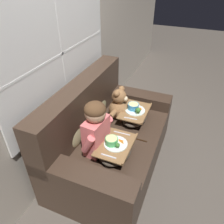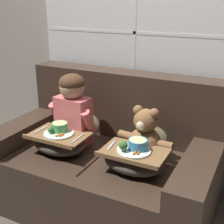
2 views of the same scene
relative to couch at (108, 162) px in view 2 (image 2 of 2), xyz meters
The scene contains 9 objects.
ground_plane 0.36m from the couch, 90.00° to the right, with size 14.00×14.00×0.00m, color #4C443D.
wall_back_with_window 1.08m from the couch, 90.00° to the left, with size 8.00×0.08×2.60m.
couch is the anchor object (origin of this frame).
throw_pillow_behind_child 0.47m from the couch, 142.17° to the left, with size 0.33×0.16×0.34m.
throw_pillow_behind_teddy 0.47m from the couch, 37.83° to the left, with size 0.31×0.15×0.32m.
child_figure 0.52m from the couch, behind, with size 0.41×0.21×0.56m.
teddy_bear 0.41m from the couch, ahead, with size 0.42×0.30×0.39m.
lap_tray_child 0.42m from the couch, 144.64° to the right, with size 0.43×0.31×0.22m.
lap_tray_teddy 0.42m from the couch, 35.50° to the right, with size 0.43×0.29×0.23m.
Camera 2 is at (1.00, -1.84, 1.56)m, focal length 50.00 mm.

